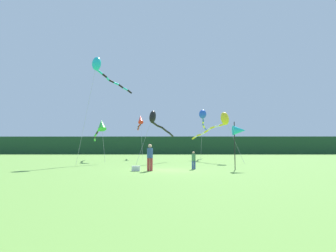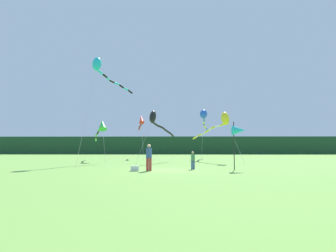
# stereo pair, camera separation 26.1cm
# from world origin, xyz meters

# --- Properties ---
(ground_plane) EXTENTS (120.00, 120.00, 0.00)m
(ground_plane) POSITION_xyz_m (0.00, 0.00, 0.00)
(ground_plane) COLOR #6B9E42
(distant_treeline) EXTENTS (108.00, 2.41, 4.13)m
(distant_treeline) POSITION_xyz_m (0.00, 45.00, 2.07)
(distant_treeline) COLOR #1E4228
(distant_treeline) RESTS_ON ground
(person_adult) EXTENTS (0.39, 0.39, 1.79)m
(person_adult) POSITION_xyz_m (-1.18, -0.60, 1.00)
(person_adult) COLOR #B23338
(person_adult) RESTS_ON ground
(person_child) EXTENTS (0.28, 0.28, 1.29)m
(person_child) POSITION_xyz_m (1.88, 0.79, 0.72)
(person_child) COLOR #334C8C
(person_child) RESTS_ON ground
(cooler_box) EXTENTS (0.54, 0.37, 0.34)m
(cooler_box) POSITION_xyz_m (-2.10, -0.67, 0.17)
(cooler_box) COLOR silver
(cooler_box) RESTS_ON ground
(banner_flag_pole) EXTENTS (0.90, 0.70, 3.40)m
(banner_flag_pole) POSITION_xyz_m (5.10, 0.40, 2.76)
(banner_flag_pole) COLOR black
(banner_flag_pole) RESTS_ON ground
(kite_cyan) EXTENTS (3.67, 8.28, 10.63)m
(kite_cyan) POSITION_xyz_m (-6.87, 7.79, 9.62)
(kite_cyan) COLOR #B2B2B2
(kite_cyan) RESTS_ON ground
(kite_yellow) EXTENTS (4.23, 8.77, 5.44)m
(kite_yellow) POSITION_xyz_m (5.62, 9.82, 4.35)
(kite_yellow) COLOR #B2B2B2
(kite_yellow) RESTS_ON ground
(kite_green) EXTENTS (3.11, 6.81, 4.89)m
(kite_green) POSITION_xyz_m (-7.65, 11.48, 3.95)
(kite_green) COLOR #B2B2B2
(kite_green) RESTS_ON ground
(kite_black) EXTENTS (3.30, 8.61, 5.38)m
(kite_black) POSITION_xyz_m (-1.28, 8.06, 4.32)
(kite_black) COLOR #B2B2B2
(kite_black) RESTS_ON ground
(kite_red) EXTENTS (1.62, 7.47, 6.26)m
(kite_red) POSITION_xyz_m (-3.90, 18.13, 5.34)
(kite_red) COLOR #B2B2B2
(kite_red) RESTS_ON ground
(kite_blue) EXTENTS (1.94, 8.40, 6.63)m
(kite_blue) POSITION_xyz_m (4.60, 16.74, 5.70)
(kite_blue) COLOR #B2B2B2
(kite_blue) RESTS_ON ground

